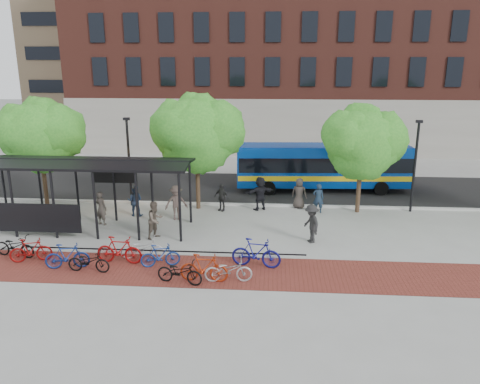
# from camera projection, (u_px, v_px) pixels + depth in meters

# --- Properties ---
(ground) EXTENTS (160.00, 160.00, 0.00)m
(ground) POSITION_uv_depth(u_px,v_px,m) (247.00, 229.00, 23.52)
(ground) COLOR #9E9E99
(ground) RESTS_ON ground
(asphalt_street) EXTENTS (160.00, 8.00, 0.01)m
(asphalt_street) POSITION_uv_depth(u_px,v_px,m) (254.00, 188.00, 31.20)
(asphalt_street) COLOR black
(asphalt_street) RESTS_ON ground
(curb) EXTENTS (160.00, 0.25, 0.12)m
(curb) POSITION_uv_depth(u_px,v_px,m) (251.00, 205.00, 27.34)
(curb) COLOR #B7B7B2
(curb) RESTS_ON ground
(brick_strip) EXTENTS (24.00, 3.00, 0.01)m
(brick_strip) POSITION_uv_depth(u_px,v_px,m) (190.00, 271.00, 18.86)
(brick_strip) COLOR maroon
(brick_strip) RESTS_ON ground
(bike_rack_rail) EXTENTS (12.00, 0.05, 0.95)m
(bike_rack_rail) POSITION_uv_depth(u_px,v_px,m) (164.00, 261.00, 19.82)
(bike_rack_rail) COLOR black
(bike_rack_rail) RESTS_ON ground
(building_brick) EXTENTS (55.00, 14.00, 20.00)m
(building_brick) POSITION_uv_depth(u_px,v_px,m) (367.00, 41.00, 45.08)
(building_brick) COLOR #602A21
(building_brick) RESTS_ON ground
(building_tower) EXTENTS (22.00, 22.00, 30.00)m
(building_tower) POSITION_uv_depth(u_px,v_px,m) (140.00, 5.00, 59.03)
(building_tower) COLOR #7A664C
(building_tower) RESTS_ON ground
(bus_shelter) EXTENTS (10.60, 3.07, 3.60)m
(bus_shelter) POSITION_uv_depth(u_px,v_px,m) (81.00, 171.00, 22.83)
(bus_shelter) COLOR black
(bus_shelter) RESTS_ON ground
(tree_a) EXTENTS (4.90, 4.00, 6.18)m
(tree_a) POSITION_uv_depth(u_px,v_px,m) (41.00, 133.00, 26.44)
(tree_a) COLOR #382619
(tree_a) RESTS_ON ground
(tree_b) EXTENTS (5.15, 4.20, 6.47)m
(tree_b) POSITION_uv_depth(u_px,v_px,m) (198.00, 131.00, 25.74)
(tree_b) COLOR #382619
(tree_b) RESTS_ON ground
(tree_c) EXTENTS (4.66, 3.80, 5.92)m
(tree_c) POSITION_uv_depth(u_px,v_px,m) (364.00, 140.00, 25.21)
(tree_c) COLOR #382619
(tree_c) RESTS_ON ground
(lamp_post_left) EXTENTS (0.35, 0.20, 5.12)m
(lamp_post_left) POSITION_uv_depth(u_px,v_px,m) (129.00, 159.00, 26.73)
(lamp_post_left) COLOR black
(lamp_post_left) RESTS_ON ground
(lamp_post_right) EXTENTS (0.35, 0.20, 5.12)m
(lamp_post_right) POSITION_uv_depth(u_px,v_px,m) (415.00, 164.00, 25.59)
(lamp_post_right) COLOR black
(lamp_post_right) RESTS_ON ground
(bus) EXTENTS (11.20, 3.15, 2.99)m
(bus) POSITION_uv_depth(u_px,v_px,m) (323.00, 165.00, 30.23)
(bus) COLOR #083A9D
(bus) RESTS_ON ground
(bike_0) EXTENTS (1.97, 0.98, 0.99)m
(bike_0) POSITION_uv_depth(u_px,v_px,m) (15.00, 246.00, 20.09)
(bike_0) COLOR black
(bike_0) RESTS_ON ground
(bike_1) EXTENTS (1.78, 0.97, 1.03)m
(bike_1) POSITION_uv_depth(u_px,v_px,m) (31.00, 250.00, 19.59)
(bike_1) COLOR maroon
(bike_1) RESTS_ON ground
(bike_3) EXTENTS (1.84, 0.87, 1.07)m
(bike_3) POSITION_uv_depth(u_px,v_px,m) (67.00, 256.00, 18.95)
(bike_3) COLOR navy
(bike_3) RESTS_ON ground
(bike_4) EXTENTS (1.77, 0.70, 0.91)m
(bike_4) POSITION_uv_depth(u_px,v_px,m) (89.00, 261.00, 18.65)
(bike_4) COLOR black
(bike_4) RESTS_ON ground
(bike_5) EXTENTS (1.99, 0.69, 1.18)m
(bike_5) POSITION_uv_depth(u_px,v_px,m) (119.00, 250.00, 19.43)
(bike_5) COLOR #980D0E
(bike_5) RESTS_ON ground
(bike_6) EXTENTS (1.92, 0.77, 0.99)m
(bike_6) POSITION_uv_depth(u_px,v_px,m) (142.00, 248.00, 19.86)
(bike_6) COLOR #BDBDC0
(bike_6) RESTS_ON ground
(bike_7) EXTENTS (1.68, 0.87, 0.97)m
(bike_7) POSITION_uv_depth(u_px,v_px,m) (160.00, 256.00, 19.12)
(bike_7) COLOR navy
(bike_7) RESTS_ON ground
(bike_8) EXTENTS (1.92, 1.02, 0.96)m
(bike_8) POSITION_uv_depth(u_px,v_px,m) (180.00, 272.00, 17.66)
(bike_8) COLOR black
(bike_8) RESTS_ON ground
(bike_9) EXTENTS (1.89, 0.61, 1.12)m
(bike_9) POSITION_uv_depth(u_px,v_px,m) (204.00, 268.00, 17.80)
(bike_9) COLOR #9B290E
(bike_9) RESTS_ON ground
(bike_10) EXTENTS (1.89, 0.83, 0.96)m
(bike_10) POSITION_uv_depth(u_px,v_px,m) (228.00, 270.00, 17.81)
(bike_10) COLOR #A0A0A2
(bike_10) RESTS_ON ground
(bike_11) EXTENTS (2.12, 0.91, 1.23)m
(bike_11) POSITION_uv_depth(u_px,v_px,m) (256.00, 253.00, 19.05)
(bike_11) COLOR navy
(bike_11) RESTS_ON ground
(pedestrian_1) EXTENTS (0.76, 0.64, 1.78)m
(pedestrian_1) POSITION_uv_depth(u_px,v_px,m) (101.00, 208.00, 23.98)
(pedestrian_1) COLOR #433C35
(pedestrian_1) RESTS_ON ground
(pedestrian_2) EXTENTS (0.83, 0.65, 1.70)m
(pedestrian_2) POSITION_uv_depth(u_px,v_px,m) (135.00, 201.00, 25.39)
(pedestrian_2) COLOR #1F2F49
(pedestrian_2) RESTS_ON ground
(pedestrian_3) EXTENTS (1.36, 1.02, 1.86)m
(pedestrian_3) POSITION_uv_depth(u_px,v_px,m) (176.00, 203.00, 24.75)
(pedestrian_3) COLOR #4D3F39
(pedestrian_3) RESTS_ON ground
(pedestrian_4) EXTENTS (0.99, 0.74, 1.56)m
(pedestrian_4) POSITION_uv_depth(u_px,v_px,m) (221.00, 197.00, 26.27)
(pedestrian_4) COLOR #242424
(pedestrian_4) RESTS_ON ground
(pedestrian_5) EXTENTS (1.84, 1.38, 1.93)m
(pedestrian_5) POSITION_uv_depth(u_px,v_px,m) (260.00, 193.00, 26.38)
(pedestrian_5) COLOR black
(pedestrian_5) RESTS_ON ground
(pedestrian_6) EXTENTS (0.96, 0.73, 1.76)m
(pedestrian_6) POSITION_uv_depth(u_px,v_px,m) (299.00, 193.00, 26.73)
(pedestrian_6) COLOR #3C3430
(pedestrian_6) RESTS_ON ground
(pedestrian_7) EXTENTS (0.64, 0.46, 1.66)m
(pedestrian_7) POSITION_uv_depth(u_px,v_px,m) (318.00, 198.00, 25.92)
(pedestrian_7) COLOR #1A2A3D
(pedestrian_7) RESTS_ON ground
(pedestrian_8) EXTENTS (1.05, 1.11, 1.81)m
(pedestrian_8) POSITION_uv_depth(u_px,v_px,m) (155.00, 220.00, 22.14)
(pedestrian_8) COLOR brown
(pedestrian_8) RESTS_ON ground
(pedestrian_9) EXTENTS (1.07, 1.35, 1.82)m
(pedestrian_9) POSITION_uv_depth(u_px,v_px,m) (311.00, 224.00, 21.61)
(pedestrian_9) COLOR black
(pedestrian_9) RESTS_ON ground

